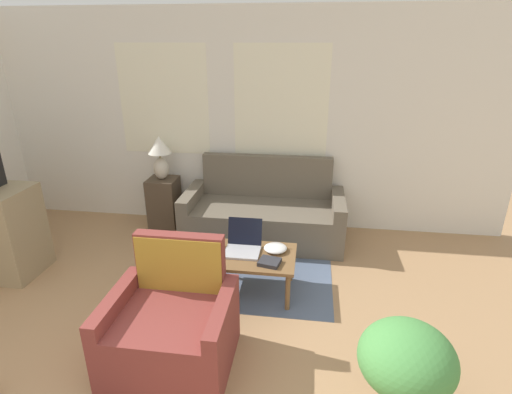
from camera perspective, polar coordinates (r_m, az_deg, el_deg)
The scene contains 13 objects.
wall_back at distance 4.93m, azimuth -3.89°, elevation 10.71°, with size 6.69×0.06×2.60m.
rug at distance 4.36m, azimuth -0.14°, elevation -9.16°, with size 1.61×1.80×0.01m.
couch at distance 4.76m, azimuth 1.14°, elevation -2.63°, with size 1.85×0.82×0.94m.
armchair at distance 3.12m, azimuth -11.78°, elevation -17.72°, with size 0.87×0.74×0.90m.
side_table at distance 5.17m, azimuth -12.96°, elevation -0.75°, with size 0.35×0.35×0.63m.
table_lamp at distance 4.97m, azimuth -13.57°, elevation 6.12°, with size 0.28×0.28×0.54m.
coffee_table at distance 3.73m, azimuth -1.32°, elevation -8.81°, with size 0.90×0.57×0.39m.
laptop at distance 3.75m, azimuth -1.83°, elevation -6.75°, with size 0.32×0.33×0.27m.
cup_navy at distance 3.72m, azimuth -6.20°, elevation -7.49°, with size 0.08×0.08×0.08m.
cup_yellow at distance 3.84m, azimuth -5.85°, elevation -6.29°, with size 0.07×0.07×0.11m.
snack_bowl at distance 3.76m, azimuth 2.78°, elevation -7.29°, with size 0.22×0.22×0.06m.
book_red at distance 3.55m, azimuth 1.94°, elevation -9.27°, with size 0.21×0.20×0.04m.
potted_plant at distance 2.70m, azimuth 20.61°, elevation -21.44°, with size 0.57×0.57×0.70m.
Camera 1 is at (1.00, -1.04, 2.23)m, focal length 28.00 mm.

